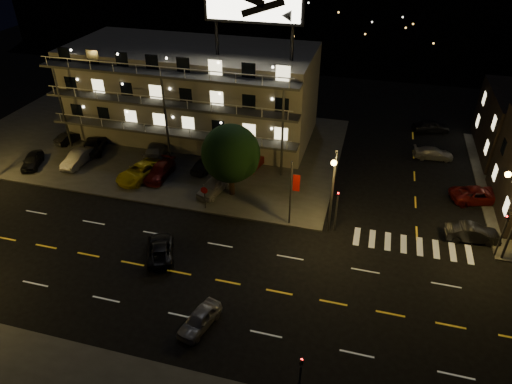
% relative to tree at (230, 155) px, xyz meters
% --- Properties ---
extents(ground, '(140.00, 140.00, 0.00)m').
position_rel_tree_xyz_m(ground, '(1.41, -11.61, -4.43)').
color(ground, black).
rests_on(ground, ground).
extents(curb_nw, '(44.00, 24.00, 0.15)m').
position_rel_tree_xyz_m(curb_nw, '(-12.59, 8.39, -4.36)').
color(curb_nw, '#373835').
rests_on(curb_nw, ground).
extents(motel, '(28.00, 13.80, 18.10)m').
position_rel_tree_xyz_m(motel, '(-8.53, 12.28, 0.91)').
color(motel, gray).
rests_on(motel, ground).
extents(streetlight_nc, '(0.44, 1.92, 8.00)m').
position_rel_tree_xyz_m(streetlight_nc, '(9.91, -3.67, 0.53)').
color(streetlight_nc, '#2D2D30').
rests_on(streetlight_nc, ground).
extents(signal_nw, '(0.20, 0.27, 4.60)m').
position_rel_tree_xyz_m(signal_nw, '(10.41, -3.11, -1.86)').
color(signal_nw, '#2D2D30').
rests_on(signal_nw, ground).
extents(signal_sw, '(0.20, 0.27, 4.60)m').
position_rel_tree_xyz_m(signal_sw, '(10.41, -20.10, -1.86)').
color(signal_sw, '#2D2D30').
rests_on(signal_sw, ground).
extents(signal_ne, '(0.27, 0.20, 4.60)m').
position_rel_tree_xyz_m(signal_ne, '(23.41, -3.11, -1.86)').
color(signal_ne, '#2D2D30').
rests_on(signal_ne, ground).
extents(banner_north, '(0.83, 0.16, 6.40)m').
position_rel_tree_xyz_m(banner_north, '(6.49, -3.21, -1.00)').
color(banner_north, '#2D2D30').
rests_on(banner_north, ground).
extents(stop_sign, '(0.91, 0.11, 2.61)m').
position_rel_tree_xyz_m(stop_sign, '(-1.59, -3.04, -2.72)').
color(stop_sign, '#2D2D30').
rests_on(stop_sign, ground).
extents(tree, '(5.72, 5.51, 7.21)m').
position_rel_tree_xyz_m(tree, '(0.00, 0.00, 0.00)').
color(tree, black).
rests_on(tree, curb_nw).
extents(lot_car_0, '(2.90, 4.26, 1.35)m').
position_rel_tree_xyz_m(lot_car_0, '(-22.36, -0.39, -3.61)').
color(lot_car_0, black).
rests_on(lot_car_0, curb_nw).
extents(lot_car_1, '(1.67, 4.56, 1.49)m').
position_rel_tree_xyz_m(lot_car_1, '(-17.83, 1.23, -3.54)').
color(lot_car_1, gray).
rests_on(lot_car_1, curb_nw).
extents(lot_car_2, '(4.06, 5.96, 1.52)m').
position_rel_tree_xyz_m(lot_car_2, '(-9.95, 0.36, -3.52)').
color(lot_car_2, gold).
rests_on(lot_car_2, curb_nw).
extents(lot_car_3, '(2.02, 4.72, 1.36)m').
position_rel_tree_xyz_m(lot_car_3, '(-8.13, 1.09, -3.60)').
color(lot_car_3, '#580F0C').
rests_on(lot_car_3, curb_nw).
extents(lot_car_4, '(2.62, 4.61, 1.48)m').
position_rel_tree_xyz_m(lot_car_4, '(-1.76, -0.26, -3.54)').
color(lot_car_4, gray).
rests_on(lot_car_4, curb_nw).
extents(lot_car_5, '(2.34, 3.93, 1.22)m').
position_rel_tree_xyz_m(lot_car_5, '(-21.82, 5.67, -3.67)').
color(lot_car_5, black).
rests_on(lot_car_5, curb_nw).
extents(lot_car_6, '(3.79, 5.51, 1.40)m').
position_rel_tree_xyz_m(lot_car_6, '(-17.92, 4.49, -3.58)').
color(lot_car_6, black).
rests_on(lot_car_6, curb_nw).
extents(lot_car_7, '(3.25, 5.64, 1.54)m').
position_rel_tree_xyz_m(lot_car_7, '(-10.48, 5.22, -3.51)').
color(lot_car_7, gray).
rests_on(lot_car_7, curb_nw).
extents(lot_car_8, '(2.12, 4.25, 1.39)m').
position_rel_tree_xyz_m(lot_car_8, '(-4.17, 3.72, -3.59)').
color(lot_car_8, black).
rests_on(lot_car_8, curb_nw).
extents(lot_car_9, '(2.46, 4.61, 1.44)m').
position_rel_tree_xyz_m(lot_car_9, '(0.70, 5.58, -3.56)').
color(lot_car_9, '#580F0C').
rests_on(lot_car_9, curb_nw).
extents(side_car_0, '(4.57, 1.99, 1.46)m').
position_rel_tree_xyz_m(side_car_0, '(21.80, -1.33, -3.70)').
color(side_car_0, black).
rests_on(side_car_0, ground).
extents(side_car_1, '(5.66, 3.81, 1.44)m').
position_rel_tree_xyz_m(side_car_1, '(23.08, 5.13, -3.71)').
color(side_car_1, '#580F0C').
rests_on(side_car_1, ground).
extents(side_car_2, '(4.46, 2.19, 1.25)m').
position_rel_tree_xyz_m(side_car_2, '(19.41, 13.02, -3.81)').
color(side_car_2, gray).
rests_on(side_car_2, ground).
extents(side_car_3, '(4.76, 3.00, 1.51)m').
position_rel_tree_xyz_m(side_car_3, '(19.47, 20.12, -3.68)').
color(side_car_3, black).
rests_on(side_car_3, ground).
extents(road_car_east, '(2.43, 4.01, 1.28)m').
position_rel_tree_xyz_m(road_car_east, '(2.90, -16.09, -3.79)').
color(road_car_east, gray).
rests_on(road_car_east, ground).
extents(road_car_west, '(3.79, 5.03, 1.27)m').
position_rel_tree_xyz_m(road_car_west, '(-2.84, -10.07, -3.80)').
color(road_car_west, black).
rests_on(road_car_west, ground).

